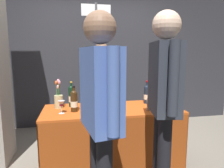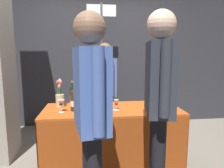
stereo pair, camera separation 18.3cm
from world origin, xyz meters
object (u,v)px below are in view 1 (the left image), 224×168
Objects in this scene: wine_glass_near_vendor at (117,103)px; vendor_presenter at (102,85)px; featured_wine_bottle at (103,101)px; booth_signpost at (97,55)px; wine_glass_mid at (61,104)px; flower_vase at (59,99)px; display_bottle_0 at (74,100)px; tasting_table at (112,126)px; taster_foreground_right at (164,92)px.

vendor_presenter is (-0.07, 0.71, 0.11)m from wine_glass_near_vendor.
featured_wine_bottle is 0.13× the size of booth_signpost.
wine_glass_mid is 0.41× the size of flower_vase.
display_bottle_0 is 0.13× the size of booth_signpost.
flower_vase reaches higher than display_bottle_0.
vendor_presenter is (0.56, 0.74, 0.08)m from wine_glass_mid.
wine_glass_near_vendor is 0.08× the size of vendor_presenter.
tasting_table is 0.58m from display_bottle_0.
wine_glass_mid reaches higher than wine_glass_near_vendor.
taster_foreground_right is at bearing -40.70° from display_bottle_0.
flower_vase is 1.31m from booth_signpost.
tasting_table is 4.63× the size of flower_vase.
wine_glass_near_vendor is (0.50, -0.03, -0.04)m from display_bottle_0.
wine_glass_near_vendor is at bearing -7.97° from vendor_presenter.
taster_foreground_right is at bearing -65.67° from tasting_table.
booth_signpost reaches higher than wine_glass_near_vendor.
display_bottle_0 is 0.50m from wine_glass_near_vendor.
booth_signpost is (0.09, 1.34, 0.51)m from featured_wine_bottle.
flower_vase is at bearing 58.51° from taster_foreground_right.
vendor_presenter reaches higher than display_bottle_0.
flower_vase reaches higher than tasting_table.
featured_wine_bottle is at bearing -93.76° from booth_signpost.
featured_wine_bottle is at bearing -131.17° from tasting_table.
vendor_presenter is 0.69× the size of booth_signpost.
tasting_table is at bearing 10.07° from wine_glass_mid.
wine_glass_mid is 0.09× the size of vendor_presenter.
booth_signpost is (-0.04, 1.19, 0.87)m from tasting_table.
display_bottle_0 is (-0.45, -0.05, 0.36)m from tasting_table.
booth_signpost reaches higher than taster_foreground_right.
vendor_presenter is at bearing 92.98° from tasting_table.
taster_foreground_right reaches higher than vendor_presenter.
display_bottle_0 is 0.84× the size of flower_vase.
taster_foreground_right is (0.92, -0.62, 0.22)m from wine_glass_mid.
wine_glass_near_vendor is 0.86× the size of wine_glass_mid.
taster_foreground_right is (0.97, -0.87, 0.22)m from flower_vase.
featured_wine_bottle reaches higher than wine_glass_mid.
tasting_table is at bearing 48.83° from featured_wine_bottle.
booth_signpost is (0.59, 1.04, 0.54)m from flower_vase.
wine_glass_mid reaches higher than tasting_table.
featured_wine_bottle is 1.01× the size of display_bottle_0.
tasting_table is 5.47× the size of featured_wine_bottle.
wine_glass_near_vendor is 1.39m from booth_signpost.
flower_vase is at bearing 161.58° from wine_glass_near_vendor.
featured_wine_bottle is 0.85× the size of flower_vase.
flower_vase is 0.78m from vendor_presenter.
featured_wine_bottle is 2.43× the size of wine_glass_near_vendor.
display_bottle_0 is 0.81m from vendor_presenter.
display_bottle_0 is at bearing 162.63° from featured_wine_bottle.
tasting_table is 1.06× the size of vendor_presenter.
taster_foreground_right is (0.78, -0.67, 0.20)m from display_bottle_0.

